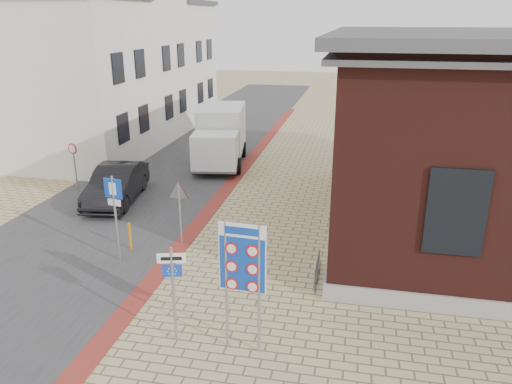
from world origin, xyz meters
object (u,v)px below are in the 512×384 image
Objects in this scene: box_truck at (220,136)px; bollard at (130,236)px; border_sign at (242,261)px; sedan at (116,184)px; parking_sign at (114,203)px; essen_sign at (173,280)px.

box_truck is 10.46m from bollard.
bollard is (-4.81, 4.30, -1.79)m from border_sign.
border_sign is at bearing -41.82° from bollard.
box_truck is 6.09× the size of bollard.
sedan is 5.66m from parking_sign.
bollard is at bearing -67.38° from sedan.
essen_sign is (-1.63, 0.00, -0.67)m from border_sign.
box_truck is at bearing 89.14° from bollard.
essen_sign is 5.46m from bollard.
border_sign is (7.33, -8.43, 1.51)m from sedan.
border_sign reaches higher than parking_sign.
parking_sign is 2.95× the size of bollard.
box_truck is 15.45m from border_sign.
box_truck reaches higher than sedan.
parking_sign is (-3.18, 3.50, 0.32)m from essen_sign.
sedan is 11.27m from border_sign.
border_sign is at bearing -57.83° from sedan.
sedan is at bearing -121.90° from box_truck.
parking_sign reaches higher than essen_sign.
border_sign is 1.76m from essen_sign.
sedan is 0.79× the size of box_truck.
bollard is at bearing 142.25° from border_sign.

